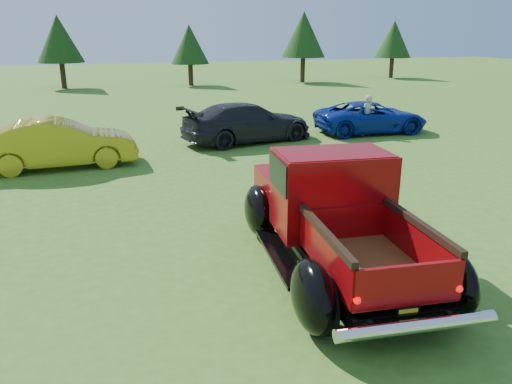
% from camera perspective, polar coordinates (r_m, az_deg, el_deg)
% --- Properties ---
extents(ground, '(120.00, 120.00, 0.00)m').
position_cam_1_polar(ground, '(8.97, -2.84, -7.67)').
color(ground, '#3C651D').
rests_on(ground, ground).
extents(tree_mid_left, '(3.20, 3.20, 5.00)m').
position_cam_1_polar(tree_mid_left, '(38.77, -21.60, 15.94)').
color(tree_mid_left, '#332114').
rests_on(tree_mid_left, ground).
extents(tree_mid_right, '(2.82, 2.82, 4.40)m').
position_cam_1_polar(tree_mid_right, '(38.67, -7.61, 16.37)').
color(tree_mid_right, '#332114').
rests_on(tree_mid_right, ground).
extents(tree_east, '(3.46, 3.46, 5.40)m').
position_cam_1_polar(tree_east, '(41.08, 5.46, 17.47)').
color(tree_east, '#332114').
rests_on(tree_east, ground).
extents(tree_far_east, '(3.07, 3.07, 4.80)m').
position_cam_1_polar(tree_far_east, '(46.44, 15.45, 16.47)').
color(tree_far_east, '#332114').
rests_on(tree_far_east, ground).
extents(pickup_truck, '(3.07, 5.51, 1.96)m').
position_cam_1_polar(pickup_truck, '(8.69, 8.50, -2.04)').
color(pickup_truck, black).
rests_on(pickup_truck, ground).
extents(show_car_yellow, '(4.42, 1.64, 1.44)m').
position_cam_1_polar(show_car_yellow, '(15.86, -21.55, 5.18)').
color(show_car_yellow, '#B19C17').
rests_on(show_car_yellow, ground).
extents(show_car_grey, '(5.16, 2.83, 1.42)m').
position_cam_1_polar(show_car_grey, '(18.37, -0.98, 7.96)').
color(show_car_grey, black).
rests_on(show_car_grey, ground).
extents(show_car_blue, '(4.61, 2.42, 1.24)m').
position_cam_1_polar(show_car_blue, '(20.59, 13.01, 8.33)').
color(show_car_blue, navy).
rests_on(show_car_blue, ground).
extents(spectator, '(0.66, 0.54, 1.56)m').
position_cam_1_polar(spectator, '(19.94, 12.52, 8.53)').
color(spectator, '#ADA996').
rests_on(spectator, ground).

